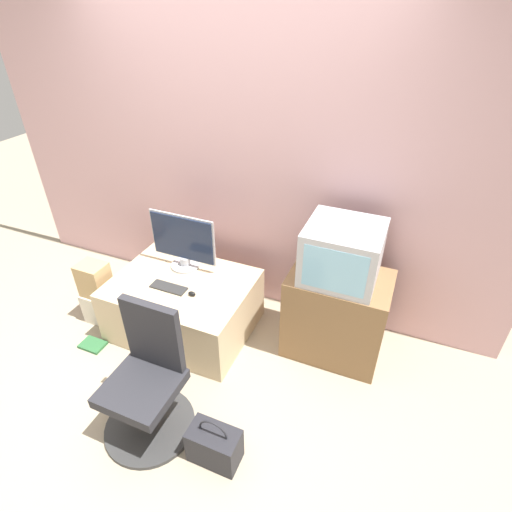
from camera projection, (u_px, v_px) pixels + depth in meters
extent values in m
plane|color=tan|center=(159.00, 397.00, 2.78)|extent=(12.00, 12.00, 0.00)
cube|color=#CC9EA3|center=(235.00, 156.00, 3.08)|extent=(4.40, 0.05, 2.60)
cube|color=#CCB289|center=(184.00, 305.00, 3.24)|extent=(1.08, 0.82, 0.47)
cube|color=olive|center=(336.00, 314.00, 2.98)|extent=(0.71, 0.48, 0.69)
cylinder|color=#B2B2B7|center=(186.00, 265.00, 3.29)|extent=(0.24, 0.24, 0.02)
cylinder|color=#B2B2B7|center=(185.00, 261.00, 3.26)|extent=(0.09, 0.09, 0.07)
cube|color=#B2B2B7|center=(183.00, 238.00, 3.15)|extent=(0.57, 0.01, 0.40)
cube|color=#19233D|center=(182.00, 238.00, 3.14)|extent=(0.54, 0.02, 0.37)
cube|color=#2D2D2D|center=(169.00, 287.00, 3.04)|extent=(0.29, 0.10, 0.01)
ellipsoid|color=black|center=(192.00, 294.00, 2.96)|extent=(0.06, 0.04, 0.04)
cube|color=#B7B7BC|center=(342.00, 252.00, 2.68)|extent=(0.50, 0.48, 0.40)
cube|color=#8CC6E5|center=(334.00, 271.00, 2.50)|extent=(0.41, 0.01, 0.31)
cylinder|color=#333333|center=(151.00, 425.00, 2.58)|extent=(0.57, 0.57, 0.03)
cylinder|color=#4C4C51|center=(146.00, 408.00, 2.48)|extent=(0.05, 0.05, 0.32)
cube|color=#28282D|center=(141.00, 388.00, 2.38)|extent=(0.42, 0.42, 0.07)
cube|color=#28282D|center=(153.00, 334.00, 2.37)|extent=(0.38, 0.05, 0.47)
cube|color=beige|center=(102.00, 306.00, 3.38)|extent=(0.25, 0.21, 0.27)
cube|color=tan|center=(94.00, 280.00, 3.23)|extent=(0.23, 0.18, 0.29)
cube|color=#232328|center=(214.00, 445.00, 2.35)|extent=(0.31, 0.17, 0.25)
torus|color=#232328|center=(213.00, 432.00, 2.28)|extent=(0.18, 0.01, 0.18)
cube|color=#2D6638|center=(93.00, 345.00, 3.17)|extent=(0.19, 0.13, 0.02)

